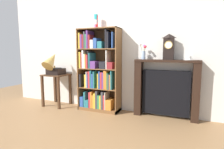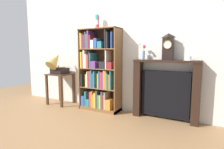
# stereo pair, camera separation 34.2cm
# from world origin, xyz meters

# --- Properties ---
(ground_plane) EXTENTS (7.78, 6.40, 0.02)m
(ground_plane) POSITION_xyz_m (0.00, 0.00, -0.01)
(ground_plane) COLOR #997047
(wall_back) EXTENTS (4.78, 0.08, 2.60)m
(wall_back) POSITION_xyz_m (0.13, 0.30, 1.30)
(wall_back) COLOR silver
(wall_back) RESTS_ON ground
(bookshelf) EXTENTS (0.82, 0.32, 1.59)m
(bookshelf) POSITION_xyz_m (-0.03, 0.09, 0.71)
(bookshelf) COLOR brown
(bookshelf) RESTS_ON ground
(cup_stack) EXTENTS (0.08, 0.08, 0.27)m
(cup_stack) POSITION_xyz_m (-0.08, 0.14, 1.72)
(cup_stack) COLOR pink
(cup_stack) RESTS_ON bookshelf
(side_table_left) EXTENTS (0.48, 0.45, 0.67)m
(side_table_left) POSITION_xyz_m (-0.99, 0.03, 0.49)
(side_table_left) COLOR #472D1C
(side_table_left) RESTS_ON ground
(gramophone) EXTENTS (0.31, 0.48, 0.52)m
(gramophone) POSITION_xyz_m (-0.99, -0.05, 0.90)
(gramophone) COLOR black
(gramophone) RESTS_ON side_table_left
(fireplace_mantel) EXTENTS (1.08, 0.20, 1.02)m
(fireplace_mantel) POSITION_xyz_m (1.25, 0.17, 0.50)
(fireplace_mantel) COLOR black
(fireplace_mantel) RESTS_ON ground
(mantel_clock) EXTENTS (0.17, 0.11, 0.43)m
(mantel_clock) POSITION_xyz_m (1.27, 0.15, 1.23)
(mantel_clock) COLOR black
(mantel_clock) RESTS_ON fireplace_mantel
(flower_vase) EXTENTS (0.13, 0.10, 0.29)m
(flower_vase) POSITION_xyz_m (0.85, 0.15, 1.13)
(flower_vase) COLOR #99B2D1
(flower_vase) RESTS_ON fireplace_mantel
(teacup_with_saucer) EXTENTS (0.14, 0.14, 0.06)m
(teacup_with_saucer) POSITION_xyz_m (1.59, 0.16, 1.04)
(teacup_with_saucer) COLOR white
(teacup_with_saucer) RESTS_ON fireplace_mantel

